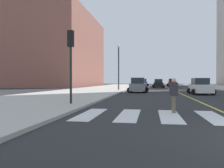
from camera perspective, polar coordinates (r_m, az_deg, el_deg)
name	(u,v)px	position (r m, az deg, el deg)	size (l,w,h in m)	color
sidewalk_kerb_west	(76,93)	(27.95, -8.66, -2.20)	(10.00, 120.00, 0.15)	#B2ADA3
lane_divider_paint	(169,89)	(46.69, 13.76, -1.07)	(0.16, 80.00, 0.01)	yellow
low_rise_brick_west	(63,51)	(65.53, -11.83, 7.82)	(16.00, 32.00, 19.05)	#925547
car_red_nearest	(172,83)	(63.72, 14.47, 0.29)	(2.97, 4.65, 2.05)	red
car_gray_second	(138,86)	(30.82, 6.41, -0.38)	(2.76, 4.36, 1.93)	slate
car_white_third	(201,87)	(28.11, 20.79, -0.63)	(2.67, 4.19, 1.84)	silver
car_black_fourth	(158,84)	(51.09, 11.22, 0.08)	(2.66, 4.22, 1.87)	black
car_blue_fifth	(143,83)	(62.51, 7.64, 0.29)	(2.95, 4.61, 2.02)	#2D479E
traffic_light_far_corner	(71,52)	(14.70, -10.01, 7.67)	(0.36, 0.41, 4.48)	black
pedestrian_crossing	(174,94)	(11.68, 14.85, -2.31)	(0.42, 0.42, 1.68)	brown
street_lamp	(119,63)	(35.95, 1.62, 5.12)	(0.44, 0.44, 6.86)	#38383D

